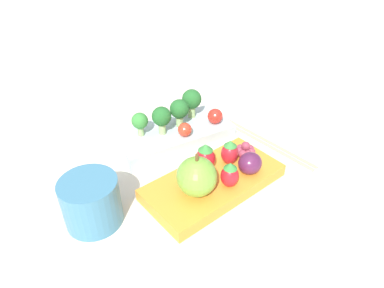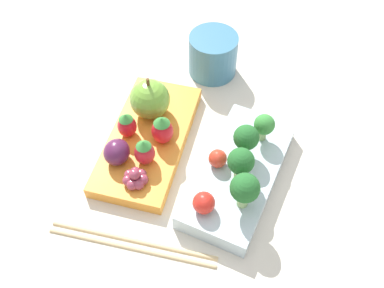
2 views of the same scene
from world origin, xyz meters
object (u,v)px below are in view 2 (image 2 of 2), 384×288
(broccoli_floret_0, at_px, (245,189))
(strawberry_1, at_px, (162,131))
(broccoli_floret_2, at_px, (241,162))
(drinking_cup, at_px, (213,55))
(strawberry_2, at_px, (127,125))
(plum, at_px, (117,152))
(strawberry_0, at_px, (144,152))
(chopsticks_pair, at_px, (132,244))
(broccoli_floret_1, at_px, (264,125))
(bento_box_fruit, at_px, (149,139))
(cherry_tomato_0, at_px, (218,158))
(cherry_tomato_1, at_px, (204,203))
(bento_box_savoury, at_px, (239,173))
(apple, at_px, (150,99))
(grape_cluster, at_px, (135,178))
(broccoli_floret_3, at_px, (246,138))

(broccoli_floret_0, relative_size, strawberry_1, 1.19)
(broccoli_floret_2, bearing_deg, drinking_cup, -151.40)
(strawberry_2, bearing_deg, plum, 9.68)
(strawberry_0, distance_m, drinking_cup, 0.22)
(chopsticks_pair, bearing_deg, broccoli_floret_1, 152.47)
(bento_box_fruit, relative_size, cherry_tomato_0, 9.24)
(strawberry_1, bearing_deg, cherry_tomato_1, 48.42)
(strawberry_0, relative_size, strawberry_2, 1.03)
(broccoli_floret_0, xyz_separation_m, plum, (-0.01, -0.18, -0.03))
(strawberry_2, distance_m, plum, 0.04)
(cherry_tomato_0, relative_size, plum, 0.65)
(bento_box_savoury, relative_size, broccoli_floret_0, 3.81)
(bento_box_savoury, relative_size, strawberry_1, 4.52)
(broccoli_floret_1, relative_size, strawberry_0, 1.03)
(cherry_tomato_1, height_order, strawberry_1, strawberry_1)
(apple, height_order, strawberry_1, apple)
(bento_box_fruit, relative_size, strawberry_1, 4.86)
(bento_box_savoury, height_order, plum, plum)
(broccoli_floret_2, height_order, strawberry_2, broccoli_floret_2)
(plum, xyz_separation_m, grape_cluster, (0.02, 0.04, -0.01))
(strawberry_2, height_order, grape_cluster, strawberry_2)
(cherry_tomato_1, distance_m, drinking_cup, 0.27)
(broccoli_floret_3, bearing_deg, bento_box_fruit, -84.59)
(strawberry_2, xyz_separation_m, chopsticks_pair, (0.14, 0.07, -0.04))
(bento_box_fruit, height_order, plum, plum)
(cherry_tomato_1, bearing_deg, bento_box_fruit, -126.12)
(plum, height_order, grape_cluster, plum)
(strawberry_2, bearing_deg, broccoli_floret_1, 107.69)
(bento_box_fruit, xyz_separation_m, cherry_tomato_0, (0.02, 0.11, 0.03))
(strawberry_1, relative_size, drinking_cup, 0.60)
(strawberry_1, bearing_deg, broccoli_floret_1, 111.37)
(apple, bearing_deg, grape_cluster, 15.69)
(strawberry_0, distance_m, strawberry_2, 0.05)
(cherry_tomato_0, distance_m, plum, 0.13)
(strawberry_1, height_order, chopsticks_pair, strawberry_1)
(apple, bearing_deg, cherry_tomato_0, 65.77)
(cherry_tomato_0, height_order, cherry_tomato_1, cherry_tomato_1)
(strawberry_1, bearing_deg, broccoli_floret_0, 66.56)
(drinking_cup, relative_size, chopsticks_pair, 0.37)
(broccoli_floret_1, distance_m, cherry_tomato_1, 0.14)
(strawberry_2, xyz_separation_m, grape_cluster, (0.07, 0.05, -0.01))
(bento_box_fruit, bearing_deg, cherry_tomato_0, 81.46)
(bento_box_fruit, relative_size, grape_cluster, 6.72)
(broccoli_floret_1, relative_size, strawberry_1, 0.93)
(broccoli_floret_1, height_order, apple, apple)
(apple, distance_m, strawberry_1, 0.06)
(apple, bearing_deg, strawberry_2, -14.95)
(bento_box_savoury, relative_size, grape_cluster, 6.25)
(bento_box_savoury, distance_m, broccoli_floret_3, 0.05)
(broccoli_floret_2, height_order, grape_cluster, broccoli_floret_2)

